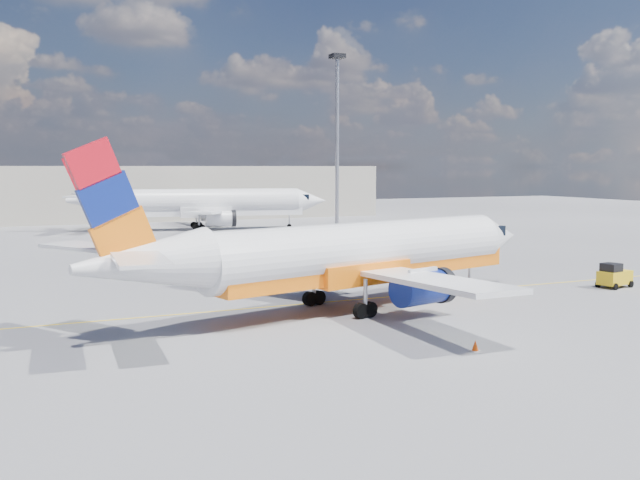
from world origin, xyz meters
name	(u,v)px	position (x,y,z in m)	size (l,w,h in m)	color
ground	(315,315)	(0.00, 0.00, 0.00)	(240.00, 240.00, 0.00)	slate
taxi_line	(295,305)	(0.00, 3.00, 0.01)	(70.00, 0.15, 0.01)	yellow
terminal_main	(151,193)	(5.00, 75.00, 4.00)	(70.00, 14.00, 8.00)	#B6AD9D
main_jet	(351,254)	(2.36, 0.53, 3.08)	(30.60, 23.37, 9.24)	white
second_jet	(205,204)	(7.72, 52.99, 3.29)	(32.66, 25.33, 9.86)	white
gse_tug	(614,276)	(21.37, 0.04, 0.77)	(2.50, 1.83, 1.64)	black
traffic_cone	(475,346)	(3.28, -9.77, 0.24)	(0.35, 0.35, 0.48)	white
floodlight_mast	(337,128)	(19.73, 39.57, 12.31)	(1.50, 1.50, 20.54)	#9F9FA7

